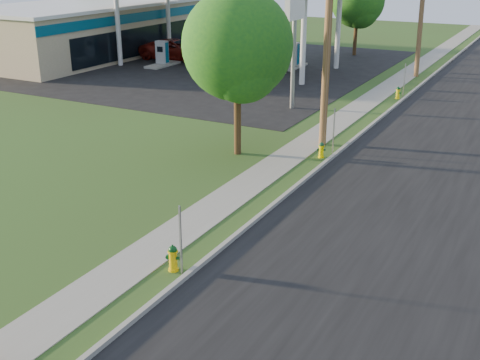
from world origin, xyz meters
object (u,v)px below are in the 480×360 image
object	(u,v)px
utility_pole_mid	(328,33)
tree_lot	(358,3)
fuel_pump_nw	(162,57)
hydrant_mid	(321,150)
tree_verge	(239,50)
car_red	(176,50)
fuel_pump_se	(292,58)
hydrant_far	(398,93)
utility_pole_far	(422,5)
fuel_pump_sw	(191,49)
fuel_pump_ne	(269,67)
price_pylon	(295,7)
hydrant_near	(173,258)

from	to	relation	value
utility_pole_mid	tree_lot	bearing A→B (deg)	104.79
fuel_pump_nw	hydrant_mid	bearing A→B (deg)	-38.56
tree_verge	car_red	distance (m)	25.00
fuel_pump_se	tree_lot	distance (m)	8.84
fuel_pump_nw	tree_lot	size ratio (longest dim) A/B	0.48
fuel_pump_se	hydrant_far	size ratio (longest dim) A/B	4.35
utility_pole_far	fuel_pump_se	world-z (taller)	utility_pole_far
fuel_pump_nw	car_red	bearing A→B (deg)	103.56
utility_pole_mid	fuel_pump_sw	distance (m)	25.05
car_red	hydrant_mid	bearing A→B (deg)	-136.75
fuel_pump_ne	price_pylon	bearing A→B (deg)	-56.31
car_red	utility_pole_far	bearing A→B (deg)	-87.66
price_pylon	hydrant_far	bearing A→B (deg)	48.18
utility_pole_mid	tree_verge	size ratio (longest dim) A/B	1.42
fuel_pump_nw	tree_verge	xyz separation A→B (m)	(15.25, -16.04, 3.73)
fuel_pump_ne	tree_verge	bearing A→B (deg)	-68.73
fuel_pump_ne	tree_verge	size ratio (longest dim) A/B	0.46
fuel_pump_ne	tree_lot	world-z (taller)	tree_lot
fuel_pump_nw	price_pylon	bearing A→B (deg)	-28.18
fuel_pump_sw	hydrant_mid	size ratio (longest dim) A/B	4.61
tree_verge	fuel_pump_nw	bearing A→B (deg)	133.54
utility_pole_far	hydrant_mid	world-z (taller)	utility_pole_far
fuel_pump_sw	hydrant_far	xyz separation A→B (m)	(18.58, -6.38, -0.36)
utility_pole_mid	hydrant_mid	world-z (taller)	utility_pole_mid
fuel_pump_ne	tree_verge	distance (m)	17.61
tree_verge	car_red	bearing A→B (deg)	130.12
price_pylon	hydrant_far	xyz separation A→B (m)	(4.58, 5.12, -5.07)
fuel_pump_se	hydrant_mid	size ratio (longest dim) A/B	4.61
fuel_pump_nw	car_red	distance (m)	2.95
fuel_pump_nw	tree_lot	world-z (taller)	tree_lot
tree_lot	hydrant_mid	distance (m)	27.74
fuel_pump_se	fuel_pump_ne	bearing A→B (deg)	-90.00
utility_pole_mid	utility_pole_far	distance (m)	18.00
fuel_pump_ne	tree_verge	xyz separation A→B (m)	(6.25, -16.04, 3.73)
utility_pole_mid	tree_verge	world-z (taller)	utility_pole_mid
fuel_pump_ne	car_red	distance (m)	10.11
fuel_pump_sw	tree_verge	bearing A→B (deg)	-52.74
tree_verge	hydrant_near	world-z (taller)	tree_verge
hydrant_far	car_red	distance (m)	19.98
tree_verge	car_red	world-z (taller)	tree_verge
price_pylon	hydrant_far	size ratio (longest dim) A/B	9.31
utility_pole_far	fuel_pump_se	distance (m)	9.84
hydrant_mid	car_red	xyz separation A→B (m)	(-19.21, 17.63, 0.47)
fuel_pump_nw	fuel_pump_se	xyz separation A→B (m)	(9.00, 4.00, 0.00)
tree_lot	car_red	xyz separation A→B (m)	(-12.06, -8.88, -3.45)
tree_verge	fuel_pump_sw	bearing A→B (deg)	127.26
hydrant_near	hydrant_far	world-z (taller)	hydrant_near
utility_pole_mid	price_pylon	bearing A→B (deg)	125.34
utility_pole_far	fuel_pump_se	bearing A→B (deg)	-173.59
fuel_pump_ne	tree_lot	bearing A→B (deg)	78.62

